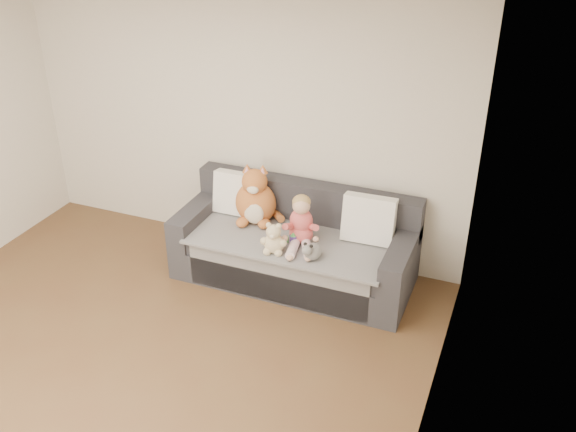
% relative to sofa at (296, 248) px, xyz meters
% --- Properties ---
extents(room_shell, '(5.00, 5.00, 5.00)m').
position_rel_sofa_xyz_m(room_shell, '(-0.76, -1.64, 0.99)').
color(room_shell, brown).
rests_on(room_shell, ground).
extents(sofa, '(2.20, 0.94, 0.85)m').
position_rel_sofa_xyz_m(sofa, '(0.00, 0.00, 0.00)').
color(sofa, '#26262B').
rests_on(sofa, ground).
extents(cushion_left, '(0.45, 0.21, 0.43)m').
position_rel_sofa_xyz_m(cushion_left, '(-0.67, 0.17, 0.37)').
color(cushion_left, white).
rests_on(cushion_left, sofa).
extents(cushion_right_back, '(0.41, 0.19, 0.39)m').
position_rel_sofa_xyz_m(cushion_right_back, '(0.59, 0.22, 0.35)').
color(cushion_right_back, white).
rests_on(cushion_right_back, sofa).
extents(cushion_right_front, '(0.48, 0.23, 0.44)m').
position_rel_sofa_xyz_m(cushion_right_front, '(0.65, 0.13, 0.38)').
color(cushion_right_front, white).
rests_on(cushion_right_front, sofa).
extents(toddler, '(0.33, 0.48, 0.47)m').
position_rel_sofa_xyz_m(toddler, '(0.11, -0.15, 0.36)').
color(toddler, '#DF4F5C').
rests_on(toddler, sofa).
extents(plush_cat, '(0.49, 0.46, 0.60)m').
position_rel_sofa_xyz_m(plush_cat, '(-0.44, 0.08, 0.38)').
color(plush_cat, '#A65A24').
rests_on(plush_cat, sofa).
extents(teddy_bear, '(0.23, 0.18, 0.30)m').
position_rel_sofa_xyz_m(teddy_bear, '(-0.06, -0.38, 0.28)').
color(teddy_bear, tan).
rests_on(teddy_bear, sofa).
extents(plush_cow, '(0.15, 0.23, 0.19)m').
position_rel_sofa_xyz_m(plush_cow, '(0.29, -0.36, 0.24)').
color(plush_cow, white).
rests_on(plush_cow, sofa).
extents(sippy_cup, '(0.11, 0.09, 0.12)m').
position_rel_sofa_xyz_m(sippy_cup, '(0.06, -0.21, 0.23)').
color(sippy_cup, '#4E348E').
rests_on(sippy_cup, sofa).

